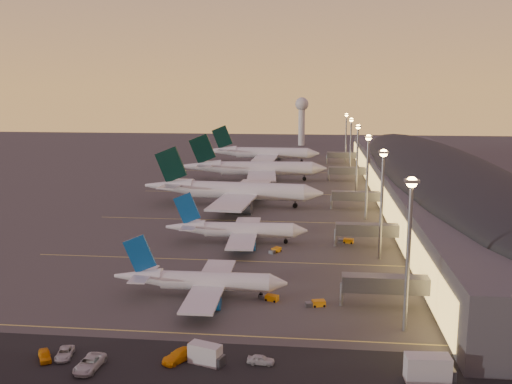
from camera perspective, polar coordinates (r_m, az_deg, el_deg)
The scene contains 22 objects.
ground at distance 138.47m, azimuth -2.85°, elevation -6.23°, with size 700.00×700.00×0.00m, color #403D3B.
airliner_narrow_south at distance 111.19m, azimuth -5.59°, elevation -8.85°, with size 33.68×29.98×12.07m.
airliner_narrow_north at distance 147.44m, azimuth -1.96°, elevation -3.81°, with size 36.79×32.84×13.15m.
airliner_wide_near at distance 192.92m, azimuth -2.38°, elevation 0.13°, with size 61.99×56.65×19.83m.
airliner_wide_mid at distance 244.21m, azimuth -0.24°, elevation 2.37°, with size 62.98×57.60×20.14m.
airliner_wide_far at distance 302.85m, azimuth 0.59°, elevation 3.93°, with size 61.03×55.42×19.57m.
terminal_building at distance 209.74m, azimuth 17.33°, elevation 1.52°, with size 56.35×255.00×17.46m.
light_masts at distance 197.74m, azimuth 10.50°, elevation 3.87°, with size 2.20×217.20×25.90m.
radar_tower at distance 391.47m, azimuth 4.60°, elevation 7.87°, with size 9.00×9.00×32.50m.
service_lane at distance 87.45m, azimuth -8.84°, elevation -16.76°, with size 260.00×16.00×0.01m.
lane_markings at distance 176.76m, azimuth -0.82°, elevation -2.51°, with size 90.00×180.36×0.00m.
baggage_tug_a at distance 109.77m, azimuth 1.38°, elevation -10.52°, with size 3.90×2.66×1.09m.
baggage_tug_b at distance 107.58m, azimuth 6.04°, elevation -11.03°, with size 3.88×2.29×1.09m.
baggage_tug_c at distance 149.81m, azimuth 9.05°, elevation -4.84°, with size 4.08×2.45×1.14m.
catering_truck_a at distance 86.67m, azimuth -4.94°, elevation -15.91°, with size 5.64×3.61×2.96m.
catering_truck_b at distance 85.16m, azimuth 17.03°, elevation -16.59°, with size 6.84×3.04×3.76m.
baggage_tug_d at distance 139.79m, azimuth 1.94°, elevation -5.85°, with size 3.05×3.77×1.07m.
service_van_a at distance 88.43m, azimuth -16.32°, elevation -16.13°, with size 2.88×6.24×1.73m, color silver.
service_van_b at distance 93.11m, azimuth -20.37°, elevation -15.08°, with size 1.67×4.16×1.42m, color orange.
service_van_c at distance 92.95m, azimuth -18.59°, elevation -15.04°, with size 2.20×4.78×1.33m, color silver.
service_van_d at distance 88.21m, azimuth -7.66°, elevation -15.87°, with size 2.34×5.76×1.67m, color orange.
service_van_e at distance 86.60m, azimuth 0.49°, elevation -16.41°, with size 1.61×4.00×1.36m, color silver.
Camera 1 is at (21.06, -130.90, 39.95)m, focal length 40.00 mm.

